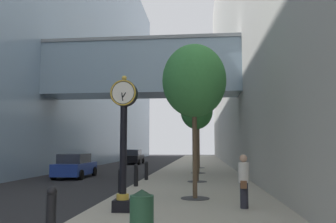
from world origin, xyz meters
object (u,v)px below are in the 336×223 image
at_px(street_tree_mid_near, 197,112).
at_px(street_tree_far, 198,111).
at_px(bollard_fourth, 136,175).
at_px(street_tree_mid_far, 198,111).
at_px(trash_bin, 142,213).
at_px(car_blue_mid, 75,166).
at_px(car_black_near, 134,157).
at_px(bollard_fifth, 146,170).
at_px(street_clock, 123,136).
at_px(street_tree_near, 194,81).
at_px(bollard_third, 121,181).
at_px(bollard_nearest, 51,211).
at_px(pedestrian_walking, 244,180).

bearing_deg(street_tree_mid_near, street_tree_far, 90.00).
distance_m(bollard_fourth, street_tree_mid_far, 10.01).
relative_size(trash_bin, car_blue_mid, 0.24).
bearing_deg(car_black_near, bollard_fourth, -78.24).
relative_size(bollard_fifth, street_tree_mid_far, 0.19).
height_order(street_clock, street_tree_near, street_tree_near).
height_order(bollard_fifth, street_tree_mid_far, street_tree_mid_far).
relative_size(street_tree_mid_near, car_black_near, 1.12).
height_order(bollard_third, street_tree_far, street_tree_far).
distance_m(street_tree_mid_far, street_tree_far, 6.20).
height_order(bollard_third, car_blue_mid, car_blue_mid).
xyz_separation_m(street_tree_mid_far, street_tree_far, (0.00, 6.16, 0.66)).
height_order(bollard_nearest, bollard_fifth, same).
relative_size(trash_bin, car_black_near, 0.23).
xyz_separation_m(bollard_third, street_tree_near, (3.01, -0.49, 3.96)).
bearing_deg(trash_bin, bollard_fourth, 101.81).
relative_size(bollard_third, car_blue_mid, 0.26).
bearing_deg(street_tree_mid_far, pedestrian_walking, -83.53).
bearing_deg(car_blue_mid, bollard_nearest, -70.76).
bearing_deg(street_tree_mid_near, street_clock, -103.65).
distance_m(street_clock, bollard_fourth, 6.73).
bearing_deg(bollard_fifth, bollard_third, -90.00).
relative_size(street_clock, bollard_fifth, 3.82).
height_order(bollard_nearest, bollard_third, same).
height_order(pedestrian_walking, car_black_near, pedestrian_walking).
bearing_deg(bollard_fourth, bollard_third, -90.00).
xyz_separation_m(bollard_third, street_tree_far, (3.01, 18.00, 4.72)).
bearing_deg(street_tree_far, trash_bin, -92.46).
height_order(street_tree_mid_near, trash_bin, street_tree_mid_near).
bearing_deg(bollard_nearest, bollard_fifth, 90.00).
distance_m(bollard_fifth, pedestrian_walking, 9.92).
bearing_deg(car_black_near, bollard_nearest, -81.62).
bearing_deg(street_tree_mid_near, pedestrian_walking, -78.67).
height_order(street_tree_mid_far, trash_bin, street_tree_mid_far).
distance_m(bollard_third, pedestrian_walking, 5.21).
relative_size(bollard_fourth, street_tree_far, 0.16).
height_order(bollard_third, bollard_fourth, same).
distance_m(street_clock, street_tree_far, 21.56).
relative_size(street_tree_far, car_black_near, 1.49).
bearing_deg(street_tree_mid_near, street_tree_mid_far, 90.00).
bearing_deg(street_tree_mid_far, bollard_fourth, -109.22).
relative_size(street_tree_far, trash_bin, 6.47).
distance_m(bollard_fifth, street_tree_mid_far, 7.43).
bearing_deg(bollard_nearest, car_blue_mid, 109.24).
bearing_deg(bollard_third, car_black_near, 100.37).
relative_size(bollard_fourth, trash_bin, 1.05).
bearing_deg(bollard_third, car_blue_mid, 121.16).
height_order(bollard_third, bollard_fifth, same).
bearing_deg(bollard_nearest, street_tree_far, 82.96).
distance_m(bollard_third, trash_bin, 6.54).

